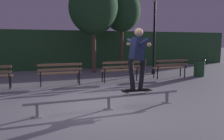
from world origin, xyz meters
name	(u,v)px	position (x,y,z in m)	size (l,w,h in m)	color
ground_plane	(106,107)	(0.00, 0.00, 0.00)	(90.00, 90.00, 0.00)	gray
hedge_backdrop	(61,50)	(0.00, 8.57, 1.14)	(24.00, 1.20, 2.29)	#2D5B33
grind_rail	(109,99)	(0.00, -0.22, 0.25)	(3.90, 0.18, 0.33)	gray
skateboard	(137,91)	(0.75, -0.22, 0.40)	(0.79, 0.26, 0.09)	black
skateboarder	(137,54)	(0.75, -0.22, 1.34)	(0.63, 1.41, 1.56)	black
park_bench_left_center	(60,71)	(-0.74, 3.16, 0.54)	(1.61, 0.45, 0.88)	black
park_bench_right_center	(120,69)	(1.68, 3.16, 0.54)	(1.61, 0.45, 0.88)	black
park_bench_rightmost	(171,66)	(4.11, 3.16, 0.54)	(1.61, 0.45, 0.88)	black
tree_behind_benches	(93,8)	(1.38, 6.15, 3.37)	(2.54, 2.54, 4.78)	brown
tree_far_right	(122,11)	(3.32, 7.00, 3.38)	(2.17, 2.17, 4.60)	brown
lamp_post_right	(155,24)	(4.10, 4.61, 2.48)	(0.32, 0.32, 3.90)	black
trash_can	(199,68)	(5.69, 3.14, 0.41)	(0.52, 0.52, 0.80)	#23562D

